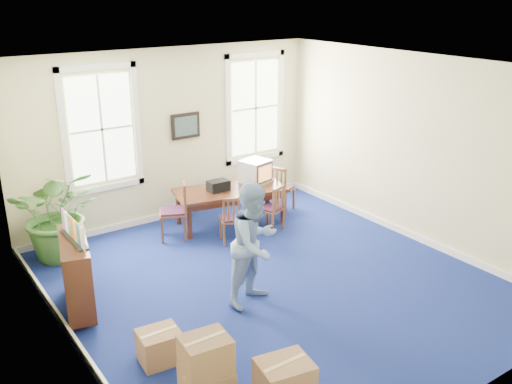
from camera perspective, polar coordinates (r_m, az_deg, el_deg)
floor at (r=8.70m, az=1.73°, el=-9.01°), size 6.50×6.50×0.00m
ceiling at (r=7.69m, az=1.98°, el=12.37°), size 6.50×6.50×0.00m
wall_back at (r=10.73m, az=-8.57°, el=5.62°), size 6.50×0.00×6.50m
wall_front at (r=5.98m, az=20.87°, el=-7.38°), size 6.50×0.00×6.50m
wall_left at (r=6.82m, az=-18.90°, el=-3.70°), size 0.00×6.50×6.50m
wall_right at (r=10.06m, az=15.76°, el=4.13°), size 0.00×6.50×6.50m
baseboard_back at (r=11.18m, az=-8.10°, el=-2.08°), size 6.00×0.04×0.12m
baseboard_left at (r=7.55m, az=-17.35°, el=-14.43°), size 0.04×6.50×0.12m
baseboard_right at (r=10.54m, az=14.88°, el=-3.97°), size 0.04×6.50×0.12m
window_left at (r=10.16m, az=-15.21°, el=6.08°), size 1.40×0.12×2.20m
window_right at (r=11.59m, az=-0.10°, el=8.42°), size 1.40×0.12×2.20m
wall_picture at (r=10.78m, az=-7.06°, el=6.58°), size 0.58×0.06×0.48m
conference_table at (r=10.63m, az=-2.55°, el=-1.42°), size 2.16×1.29×0.69m
crt_tv at (r=10.79m, az=-0.05°, el=2.09°), size 0.59×0.62×0.44m
game_console at (r=10.96m, az=1.27°, el=1.30°), size 0.17×0.20×0.04m
equipment_bag at (r=10.40m, az=-3.79°, el=0.65°), size 0.39×0.25×0.19m
chair_near_left at (r=9.85m, az=-2.45°, el=-2.62°), size 0.50×0.50×0.87m
chair_near_right at (r=10.28m, az=1.44°, el=-1.59°), size 0.50×0.50×0.88m
chair_end_left at (r=10.03m, az=-8.33°, el=-1.92°), size 0.61×0.61×1.03m
chair_end_right at (r=11.23m, az=2.58°, el=0.43°), size 0.56×0.56×0.94m
man at (r=7.84m, az=-0.10°, el=-5.22°), size 1.02×0.89×1.76m
credenza at (r=8.19m, az=-17.45°, el=-8.13°), size 0.65×1.28×0.97m
brochure_rack at (r=7.92m, az=-17.81°, el=-3.89°), size 0.19×0.78×0.34m
potted_plant at (r=9.68m, az=-19.14°, el=-2.00°), size 1.71×1.59×1.56m
cardboard_boxes at (r=6.46m, az=-3.82°, el=-16.13°), size 1.63×1.63×0.83m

